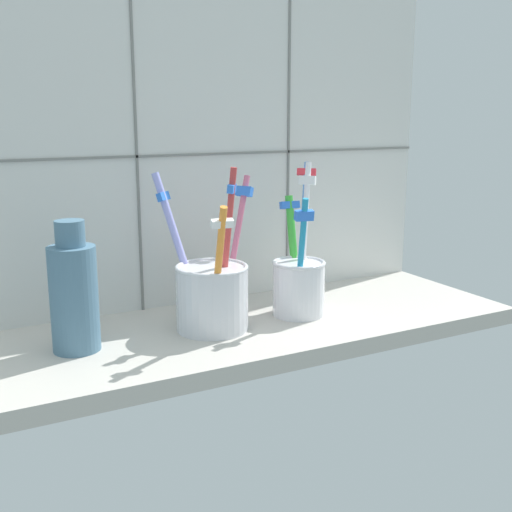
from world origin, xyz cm
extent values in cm
cube|color=#BCB7AD|center=(0.00, 0.00, 1.00)|extent=(64.00, 22.00, 2.00)
cube|color=silver|center=(0.00, 12.00, 22.50)|extent=(64.00, 2.00, 45.00)
cube|color=gray|center=(-10.67, 10.90, 22.50)|extent=(0.30, 0.20, 45.00)
cube|color=gray|center=(10.67, 10.90, 22.50)|extent=(0.30, 0.20, 45.00)
cube|color=gray|center=(0.00, 10.90, 21.39)|extent=(64.00, 0.20, 0.30)
cylinder|color=silver|center=(-5.84, 0.23, 5.69)|extent=(8.32, 8.32, 7.38)
torus|color=silver|center=(-5.84, 0.23, 9.38)|extent=(8.41, 8.41, 0.50)
cylinder|color=orange|center=(-6.68, -3.53, 9.79)|extent=(1.58, 5.79, 15.03)
cube|color=white|center=(-6.93, -5.31, 15.36)|extent=(2.46, 1.29, 1.02)
cylinder|color=#A0A3F4|center=(-8.24, 3.80, 11.09)|extent=(4.99, 5.73, 17.67)
cube|color=blue|center=(-9.48, 5.28, 17.10)|extent=(2.03, 1.92, 1.14)
cylinder|color=#C23B3B|center=(-4.19, -0.54, 11.55)|extent=(2.46, 2.12, 18.37)
cube|color=blue|center=(-3.68, -0.93, 18.35)|extent=(1.78, 1.99, 1.00)
cylinder|color=#D46687|center=(-1.26, 3.28, 10.71)|extent=(6.10, 4.40, 16.88)
cube|color=blue|center=(0.64, 4.54, 17.20)|extent=(2.14, 2.41, 1.35)
cylinder|color=white|center=(5.84, 0.23, 5.30)|extent=(6.42, 6.42, 6.60)
torus|color=silver|center=(5.84, 0.23, 8.60)|extent=(6.60, 6.60, 0.50)
cylinder|color=#558DE1|center=(8.67, 3.66, 11.32)|extent=(5.07, 5.95, 18.08)
cube|color=#E5333F|center=(10.36, 5.73, 19.04)|extent=(2.45, 2.23, 1.01)
cylinder|color=#1F8FBE|center=(4.76, -2.12, 9.70)|extent=(1.27, 3.21, 14.71)
cube|color=blue|center=(4.61, -2.94, 15.00)|extent=(2.32, 1.46, 1.28)
cylinder|color=green|center=(6.95, 3.17, 9.31)|extent=(1.55, 4.39, 14.06)
cube|color=blue|center=(7.13, 4.49, 15.10)|extent=(2.60, 1.34, 1.08)
cylinder|color=white|center=(7.73, 1.86, 11.46)|extent=(3.31, 3.20, 18.25)
cube|color=white|center=(8.55, 2.65, 18.34)|extent=(2.10, 2.15, 1.20)
cylinder|color=slate|center=(-21.24, 0.72, 7.60)|extent=(4.98, 4.98, 11.21)
cylinder|color=slate|center=(-21.24, 0.72, 14.56)|extent=(3.04, 3.04, 2.70)
camera|label=1|loc=(-34.31, -64.31, 26.62)|focal=44.57mm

